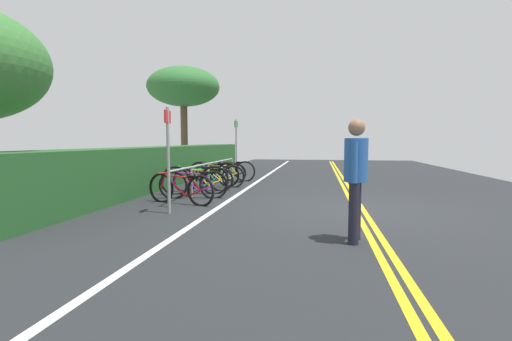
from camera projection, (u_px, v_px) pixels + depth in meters
The scene contains 18 objects.
ground_plane at pixel (359, 211), 7.56m from camera, with size 39.68×11.33×0.05m, color #232628.
centre_line_yellow_inner at pixel (363, 210), 7.55m from camera, with size 35.71×0.10×0.00m, color gold.
centre_line_yellow_outer at pixel (355, 209), 7.57m from camera, with size 35.71×0.10×0.00m, color gold.
bike_lane_stripe_white at pixel (221, 205), 8.04m from camera, with size 35.71×0.12×0.00m, color white.
bike_rack at pixel (209, 169), 10.66m from camera, with size 5.84×0.05×0.77m.
bicycle_0 at pixel (180, 189), 8.23m from camera, with size 0.65×1.73×0.72m.
bicycle_1 at pixel (194, 185), 9.02m from camera, with size 0.50×1.66×0.72m.
bicycle_2 at pixel (195, 180), 9.74m from camera, with size 0.63×1.72×0.79m.
bicycle_3 at pixel (204, 180), 10.34m from camera, with size 0.62×1.61×0.69m.
bicycle_4 at pixel (217, 177), 11.04m from camera, with size 0.66×1.58×0.72m.
bicycle_5 at pixel (213, 174), 11.66m from camera, with size 0.51×1.75×0.78m.
bicycle_6 at pixel (221, 173), 12.44m from camera, with size 0.55×1.66×0.69m.
bicycle_7 at pixel (231, 171), 12.96m from camera, with size 0.46×1.70×0.75m.
pedestrian at pixel (356, 172), 5.10m from camera, with size 0.48×0.32×1.70m.
sign_post_near at pixel (168, 149), 7.08m from camera, with size 0.36×0.07×2.04m.
sign_post_far at pixel (236, 142), 14.37m from camera, with size 0.36×0.06×2.22m.
hedge_backdrop at pixel (169, 164), 12.44m from camera, with size 14.79×1.16×1.22m, color #235626.
tree_mid at pixel (184, 87), 18.09m from camera, with size 3.52×3.52×4.98m.
Camera 1 is at (-7.72, 0.83, 1.41)m, focal length 26.03 mm.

